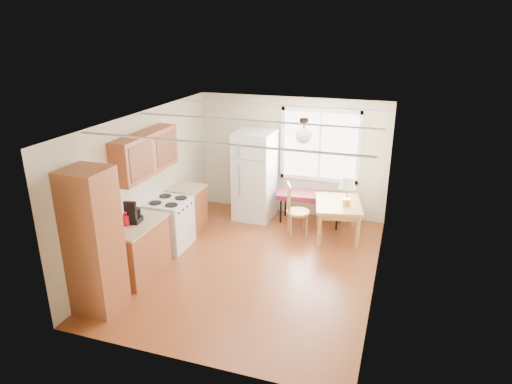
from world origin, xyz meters
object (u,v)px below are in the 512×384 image
at_px(dining_table, 338,208).
at_px(chair, 293,206).
at_px(refrigerator, 255,175).
at_px(bench, 311,197).

xyz_separation_m(dining_table, chair, (-0.83, -0.19, -0.00)).
relative_size(refrigerator, chair, 1.81).
bearing_deg(chair, dining_table, -9.43).
bearing_deg(bench, refrigerator, 177.04).
relative_size(bench, dining_table, 1.13).
bearing_deg(dining_table, bench, 131.07).
xyz_separation_m(refrigerator, chair, (0.97, -0.58, -0.34)).
bearing_deg(dining_table, chair, -179.38).
relative_size(refrigerator, dining_table, 1.47).
bearing_deg(chair, refrigerator, 127.13).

